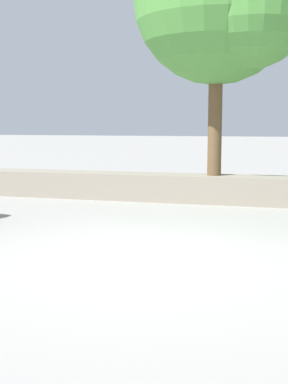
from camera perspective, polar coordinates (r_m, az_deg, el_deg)
The scene contains 3 objects.
ground_plane at distance 6.22m, azimuth -0.07°, elevation -7.45°, with size 120.00×120.00×0.00m, color gray.
stone_wall at distance 10.79m, azimuth 6.95°, elevation 0.35°, with size 36.00×0.80×0.55m, color gray.
leafy_tree_far_left at distance 10.85m, azimuth 8.74°, elevation 19.72°, with size 3.44×3.28×5.09m.
Camera 1 is at (1.65, -5.78, 1.60)m, focal length 49.04 mm.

